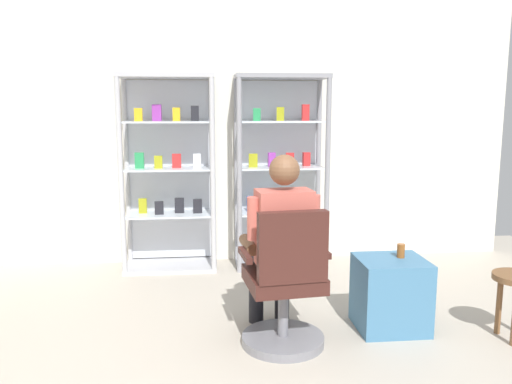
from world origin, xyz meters
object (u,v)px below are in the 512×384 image
(display_cabinet_right, at_px, (280,171))
(storage_crate, at_px, (390,294))
(office_chair, at_px, (286,291))
(seated_shopkeeper, at_px, (280,238))
(tea_glass, at_px, (401,251))
(display_cabinet_left, at_px, (169,172))

(display_cabinet_right, xyz_separation_m, storage_crate, (0.57, -1.66, -0.70))
(office_chair, bearing_deg, display_cabinet_right, 82.82)
(seated_shopkeeper, bearing_deg, display_cabinet_right, 81.57)
(office_chair, relative_size, storage_crate, 1.85)
(display_cabinet_right, relative_size, tea_glass, 19.12)
(display_cabinet_right, xyz_separation_m, seated_shopkeeper, (-0.26, -1.73, -0.25))
(display_cabinet_right, bearing_deg, storage_crate, -71.22)
(office_chair, height_order, tea_glass, office_chair)
(storage_crate, bearing_deg, display_cabinet_right, 108.78)
(display_cabinet_right, xyz_separation_m, tea_glass, (0.64, -1.63, -0.39))
(display_cabinet_left, height_order, display_cabinet_right, same)
(display_cabinet_left, relative_size, storage_crate, 3.66)
(tea_glass, bearing_deg, display_cabinet_right, 111.54)
(display_cabinet_left, distance_m, display_cabinet_right, 1.10)
(tea_glass, bearing_deg, display_cabinet_left, 136.97)
(display_cabinet_left, xyz_separation_m, storage_crate, (1.67, -1.66, -0.70))
(storage_crate, bearing_deg, tea_glass, 24.35)
(office_chair, bearing_deg, display_cabinet_left, 114.49)
(display_cabinet_right, bearing_deg, seated_shopkeeper, -98.43)
(storage_crate, bearing_deg, office_chair, -164.02)
(storage_crate, distance_m, tea_glass, 0.32)
(storage_crate, xyz_separation_m, tea_glass, (0.08, 0.03, 0.31))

